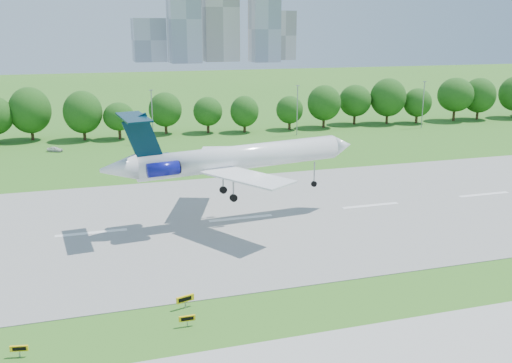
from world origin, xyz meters
name	(u,v)px	position (x,y,z in m)	size (l,w,h in m)	color
ground	(98,328)	(0.00, 0.00, 0.00)	(600.00, 600.00, 0.00)	#28681B
runway	(91,233)	(0.00, 25.00, 0.04)	(400.00, 45.00, 0.08)	gray
tree_line	(83,113)	(0.00, 92.00, 6.19)	(288.40, 8.40, 10.40)	#382314
light_poles	(71,119)	(-2.50, 82.00, 6.34)	(175.90, 0.25, 12.19)	gray
skyline	(214,20)	(100.16, 390.61, 30.46)	(127.00, 52.00, 80.00)	#B2B2B7
airliner	(229,158)	(18.31, 24.83, 8.85)	(35.93, 26.08, 12.20)	white
taxi_sign_left	(19,349)	(-6.19, -2.85, 0.74)	(1.44, 0.43, 1.01)	gray
taxi_sign_centre	(187,319)	(7.63, -1.97, 0.77)	(1.48, 0.20, 1.04)	gray
taxi_sign_right	(185,299)	(8.08, 1.50, 0.93)	(1.78, 0.70, 1.26)	gray
service_vehicle_b	(55,149)	(-6.27, 78.97, 0.56)	(1.32, 3.29, 1.12)	silver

